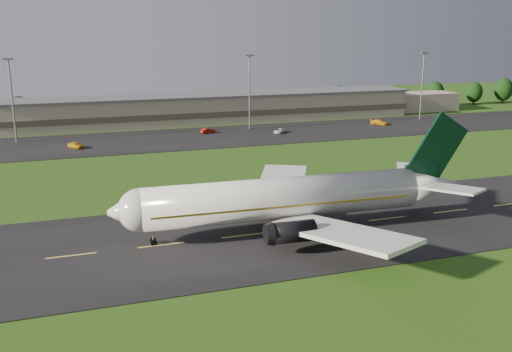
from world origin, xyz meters
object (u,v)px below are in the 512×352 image
object	(u,v)px
service_vehicle_b	(208,131)
service_vehicle_c	(280,131)
light_mast_west	(11,90)
light_mast_centre	(250,83)
airliner	(289,198)
service_vehicle_a	(76,145)
service_vehicle_d	(379,122)
terminal	(237,107)
light_mast_east	(423,78)

from	to	relation	value
service_vehicle_b	service_vehicle_c	bearing A→B (deg)	-123.57
light_mast_west	light_mast_centre	size ratio (longest dim) A/B	1.00
airliner	service_vehicle_c	size ratio (longest dim) A/B	11.93
service_vehicle_a	service_vehicle_c	size ratio (longest dim) A/B	1.01
light_mast_west	service_vehicle_d	bearing A→B (deg)	-3.00
light_mast_centre	service_vehicle_a	distance (m)	49.54
terminal	light_mast_centre	xyz separation A→B (m)	(-1.40, -16.18, 8.75)
light_mast_west	service_vehicle_b	xyz separation A→B (m)	(47.42, -2.67, -11.99)
service_vehicle_b	service_vehicle_c	distance (m)	19.10
service_vehicle_b	service_vehicle_c	xyz separation A→B (m)	(18.14, -5.96, -0.06)
terminal	light_mast_west	distance (m)	64.10
light_mast_west	service_vehicle_c	world-z (taller)	light_mast_west
light_mast_west	light_mast_centre	xyz separation A→B (m)	(60.00, 0.00, 0.00)
airliner	service_vehicle_d	xyz separation A→B (m)	(58.37, 74.90, -3.83)
terminal	light_mast_west	bearing A→B (deg)	-165.24
light_mast_west	service_vehicle_b	distance (m)	48.99
airliner	service_vehicle_b	size ratio (longest dim) A/B	12.95
light_mast_west	service_vehicle_d	size ratio (longest dim) A/B	4.01
airliner	light_mast_east	bearing A→B (deg)	48.91
terminal	service_vehicle_a	distance (m)	55.79
service_vehicle_a	service_vehicle_b	xyz separation A→B (m)	(33.93, 9.56, -0.09)
terminal	service_vehicle_a	xyz separation A→B (m)	(-47.91, -28.41, -3.15)
light_mast_east	service_vehicle_b	world-z (taller)	light_mast_east
terminal	light_mast_east	size ratio (longest dim) A/B	7.13
airliner	service_vehicle_b	xyz separation A→B (m)	(7.94, 77.37, -3.91)
light_mast_centre	service_vehicle_c	distance (m)	15.82
light_mast_east	service_vehicle_a	world-z (taller)	light_mast_east
light_mast_west	service_vehicle_b	bearing A→B (deg)	-3.22
service_vehicle_a	terminal	bearing A→B (deg)	-5.37
airliner	light_mast_west	size ratio (longest dim) A/B	2.52
service_vehicle_d	light_mast_west	bearing A→B (deg)	130.74
light_mast_centre	service_vehicle_c	size ratio (longest dim) A/B	4.73
service_vehicle_c	service_vehicle_a	bearing A→B (deg)	-132.39
airliner	light_mast_west	distance (m)	89.61
light_mast_west	light_mast_centre	bearing A→B (deg)	0.00
light_mast_east	airliner	bearing A→B (deg)	-133.34
light_mast_centre	airliner	bearing A→B (deg)	-104.38
light_mast_east	terminal	bearing A→B (deg)	163.20
service_vehicle_b	service_vehicle_d	size ratio (longest dim) A/B	0.78
light_mast_east	service_vehicle_c	world-z (taller)	light_mast_east
airliner	terminal	distance (m)	98.68
service_vehicle_c	service_vehicle_d	xyz separation A→B (m)	(32.28, 3.50, 0.14)
service_vehicle_c	service_vehicle_d	world-z (taller)	service_vehicle_d
airliner	service_vehicle_b	bearing A→B (deg)	86.38
service_vehicle_a	airliner	bearing A→B (deg)	-105.06
light_mast_east	service_vehicle_d	size ratio (longest dim) A/B	4.01
light_mast_east	service_vehicle_a	distance (m)	102.93
light_mast_east	service_vehicle_b	bearing A→B (deg)	-177.74
light_mast_east	service_vehicle_d	distance (m)	21.50
light_mast_east	service_vehicle_a	size ratio (longest dim) A/B	4.69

